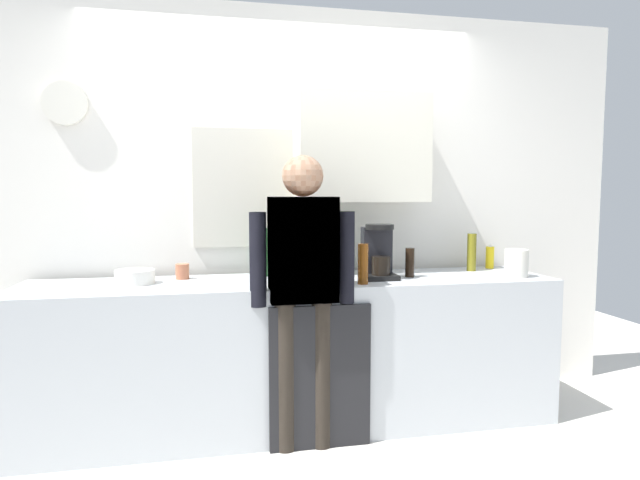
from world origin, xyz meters
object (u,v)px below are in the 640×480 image
Objects in this scene: cup_terracotta_mug at (182,271)px; person_guest at (303,277)px; coffee_maker at (378,254)px; bottle_red_vinegar at (306,262)px; bottle_clear_soda at (327,252)px; mixing_bowl at (135,277)px; cup_yellow_cup at (284,272)px; storage_canister at (516,263)px; bottle_dark_sauce at (410,262)px; bottle_amber_beer at (363,264)px; person_at_sink at (303,277)px; dish_soap at (490,257)px; bottle_green_wine at (262,252)px; bottle_olive_oil at (472,252)px.

person_guest reaches higher than cup_terracotta_mug.
bottle_red_vinegar is at bearing 177.17° from coffee_maker.
coffee_maker reaches higher than bottle_clear_soda.
coffee_maker is 1.42m from mixing_bowl.
cup_yellow_cup is at bearing 155.81° from bottle_red_vinegar.
cup_yellow_cup is 1.43m from storage_canister.
bottle_red_vinegar is 1.00× the size of mixing_bowl.
bottle_dark_sauce is (0.21, 0.01, -0.06)m from coffee_maker.
bottle_red_vinegar is 0.75m from cup_terracotta_mug.
mixing_bowl is at bearing 168.16° from bottle_amber_beer.
cup_yellow_cup is at bearing 112.59° from person_at_sink.
cup_terracotta_mug is 0.81m from person_guest.
coffee_maker is 0.93m from dish_soap.
person_guest is at bearing 0.00° from person_at_sink.
person_guest is at bearing -159.14° from dish_soap.
coffee_maker is 1.10× the size of bottle_green_wine.
person_guest reaches higher than dish_soap.
bottle_olive_oil is at bearing 33.55° from person_at_sink.
bottle_clear_soda is at bearing 28.48° from cup_yellow_cup.
bottle_dark_sauce is at bearing 28.39° from bottle_amber_beer.
person_at_sink is at bearing -21.15° from mixing_bowl.
bottle_red_vinegar is (0.24, -0.20, -0.04)m from bottle_green_wine.
bottle_clear_soda reaches higher than storage_canister.
person_at_sink is 0.00m from person_guest.
bottle_green_wine reaches higher than cup_terracotta_mug.
bottle_olive_oil is (1.39, -0.05, -0.02)m from bottle_green_wine.
bottle_amber_beer is 1.30m from mixing_bowl.
storage_canister is at bearing 19.89° from person_at_sink.
bottle_clear_soda is at bearing 154.23° from bottle_dark_sauce.
person_at_sink reaches higher than bottle_red_vinegar.
coffee_maker is 0.58m from person_guest.
bottle_green_wine is at bearing 2.41° from cup_terracotta_mug.
person_at_sink reaches higher than cup_terracotta_mug.
bottle_olive_oil is at bearing 4.54° from cup_yellow_cup.
bottle_dark_sauce reaches higher than cup_terracotta_mug.
bottle_olive_oil is 1.09× the size of bottle_amber_beer.
bottle_dark_sauce is 1.96× the size of cup_terracotta_mug.
mixing_bowl is (-0.98, 0.06, -0.07)m from bottle_red_vinegar.
bottle_green_wine reaches higher than dish_soap.
person_guest is at bearing -152.05° from coffee_maker.
bottle_green_wine reaches higher than bottle_amber_beer.
person_guest is (0.18, -0.49, -0.09)m from bottle_green_wine.
coffee_maker is 1.18× the size of bottle_clear_soda.
storage_canister is (2.02, -0.32, 0.04)m from cup_terracotta_mug.
bottle_dark_sauce is 0.77m from person_guest.
bottle_olive_oil is 0.33m from storage_canister.
bottle_red_vinegar reaches higher than dish_soap.
bottle_amber_beer is at bearing -156.75° from dish_soap.
bottle_green_wine is (-0.68, 0.22, 0.00)m from coffee_maker.
person_at_sink is at bearing -159.14° from dish_soap.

